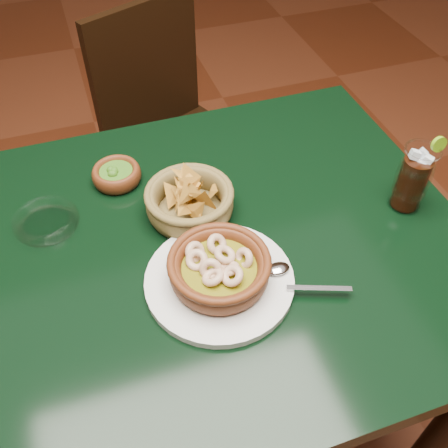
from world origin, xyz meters
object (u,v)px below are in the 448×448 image
object	(u,v)px
cola_drink	(413,179)
shrimp_plate	(220,271)
dining_table	(152,290)
chip_basket	(190,201)
dining_chair	(174,135)

from	to	relation	value
cola_drink	shrimp_plate	bearing A→B (deg)	-170.93
shrimp_plate	dining_table	bearing A→B (deg)	138.49
chip_basket	cola_drink	world-z (taller)	cola_drink
chip_basket	dining_chair	bearing A→B (deg)	79.90
shrimp_plate	chip_basket	distance (m)	0.18
dining_table	shrimp_plate	bearing A→B (deg)	-41.51
dining_chair	chip_basket	size ratio (longest dim) A/B	4.28
dining_table	shrimp_plate	size ratio (longest dim) A/B	3.66
dining_chair	chip_basket	xyz separation A→B (m)	(-0.11, -0.62, 0.31)
chip_basket	cola_drink	bearing A→B (deg)	-15.66
shrimp_plate	chip_basket	world-z (taller)	chip_basket
dining_table	cola_drink	xyz separation A→B (m)	(0.51, -0.03, 0.17)
shrimp_plate	cola_drink	bearing A→B (deg)	9.07
dining_table	shrimp_plate	distance (m)	0.19
dining_chair	shrimp_plate	xyz separation A→B (m)	(-0.11, -0.79, 0.31)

